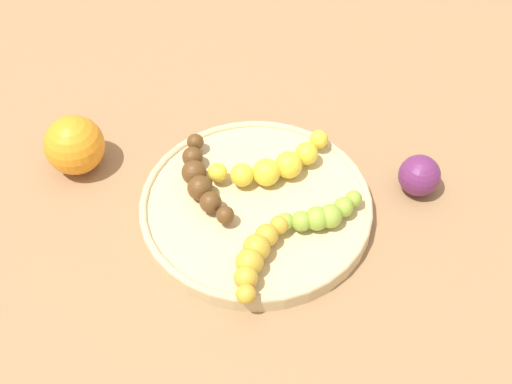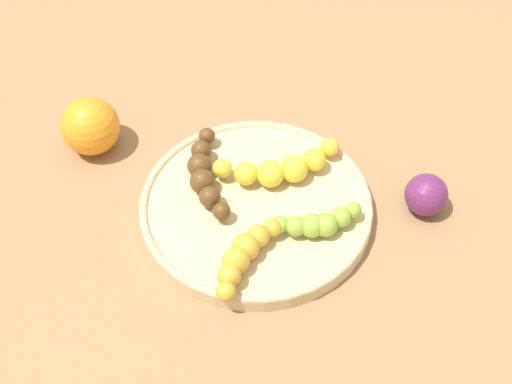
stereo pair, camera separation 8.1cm
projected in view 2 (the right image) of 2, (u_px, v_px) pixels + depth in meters
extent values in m
plane|color=#936D47|center=(256.00, 212.00, 0.84)|extent=(2.40, 2.40, 0.00)
cylinder|color=#D1B784|center=(256.00, 208.00, 0.83)|extent=(0.28, 0.28, 0.02)
torus|color=#D1B784|center=(256.00, 203.00, 0.83)|extent=(0.28, 0.28, 0.01)
sphere|color=yellow|center=(222.00, 168.00, 0.84)|extent=(0.02, 0.02, 0.02)
sphere|color=yellow|center=(246.00, 173.00, 0.83)|extent=(0.03, 0.03, 0.03)
sphere|color=yellow|center=(270.00, 174.00, 0.83)|extent=(0.03, 0.03, 0.03)
sphere|color=yellow|center=(294.00, 169.00, 0.84)|extent=(0.03, 0.03, 0.03)
sphere|color=yellow|center=(314.00, 160.00, 0.85)|extent=(0.03, 0.03, 0.03)
sphere|color=yellow|center=(330.00, 147.00, 0.86)|extent=(0.02, 0.02, 0.02)
sphere|color=#593819|center=(207.00, 136.00, 0.88)|extent=(0.02, 0.02, 0.02)
sphere|color=#593819|center=(201.00, 150.00, 0.86)|extent=(0.03, 0.03, 0.03)
sphere|color=#593819|center=(200.00, 166.00, 0.84)|extent=(0.03, 0.03, 0.03)
sphere|color=#593819|center=(202.00, 182.00, 0.83)|extent=(0.03, 0.03, 0.03)
sphere|color=#593819|center=(210.00, 197.00, 0.81)|extent=(0.03, 0.03, 0.03)
sphere|color=#593819|center=(222.00, 211.00, 0.80)|extent=(0.02, 0.02, 0.02)
sphere|color=gold|center=(273.00, 227.00, 0.78)|extent=(0.02, 0.02, 0.02)
sphere|color=gold|center=(258.00, 236.00, 0.77)|extent=(0.03, 0.03, 0.03)
sphere|color=gold|center=(246.00, 247.00, 0.76)|extent=(0.03, 0.03, 0.03)
sphere|color=gold|center=(236.00, 260.00, 0.75)|extent=(0.03, 0.03, 0.03)
sphere|color=gold|center=(229.00, 275.00, 0.74)|extent=(0.03, 0.03, 0.03)
sphere|color=gold|center=(226.00, 291.00, 0.72)|extent=(0.02, 0.02, 0.02)
sphere|color=#8CAD38|center=(280.00, 224.00, 0.79)|extent=(0.02, 0.02, 0.02)
sphere|color=#8CAD38|center=(296.00, 226.00, 0.78)|extent=(0.02, 0.02, 0.02)
sphere|color=#8CAD38|center=(312.00, 226.00, 0.78)|extent=(0.03, 0.03, 0.03)
sphere|color=#8CAD38|center=(327.00, 223.00, 0.79)|extent=(0.03, 0.03, 0.03)
sphere|color=#8CAD38|center=(341.00, 217.00, 0.79)|extent=(0.02, 0.02, 0.02)
sphere|color=#8CAD38|center=(353.00, 210.00, 0.80)|extent=(0.02, 0.02, 0.02)
sphere|color=#662659|center=(426.00, 195.00, 0.82)|extent=(0.05, 0.05, 0.05)
sphere|color=orange|center=(90.00, 126.00, 0.88)|extent=(0.08, 0.08, 0.08)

